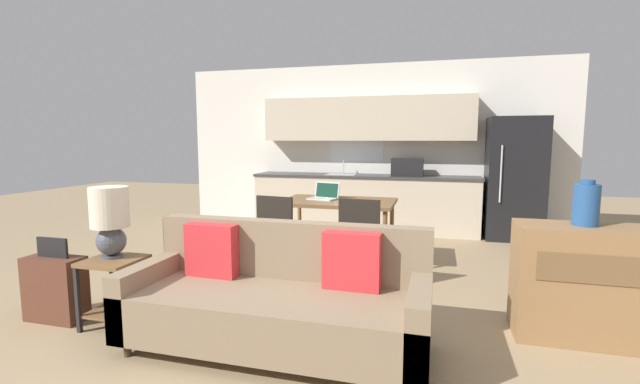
{
  "coord_description": "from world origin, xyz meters",
  "views": [
    {
      "loc": [
        1.14,
        -2.54,
        1.46
      ],
      "look_at": [
        0.03,
        1.5,
        0.95
      ],
      "focal_mm": 24.0,
      "sensor_mm": 36.0,
      "label": 1
    }
  ],
  "objects_px": {
    "dining_table": "(338,207)",
    "dining_chair_near_left": "(281,233)",
    "couch": "(278,300)",
    "suitcase": "(56,288)",
    "credenza": "(591,284)",
    "laptop": "(325,195)",
    "side_table": "(114,281)",
    "refrigerator": "(515,179)",
    "vase": "(586,204)",
    "table_lamp": "(110,218)",
    "dining_chair_near_right": "(362,238)"
  },
  "relations": [
    {
      "from": "credenza",
      "to": "vase",
      "type": "distance_m",
      "value": 0.58
    },
    {
      "from": "couch",
      "to": "side_table",
      "type": "bearing_deg",
      "value": -179.34
    },
    {
      "from": "vase",
      "to": "dining_chair_near_left",
      "type": "xyz_separation_m",
      "value": [
        -2.58,
        0.6,
        -0.5
      ]
    },
    {
      "from": "dining_chair_near_left",
      "to": "suitcase",
      "type": "relative_size",
      "value": 1.32
    },
    {
      "from": "dining_table",
      "to": "dining_chair_near_left",
      "type": "relative_size",
      "value": 1.44
    },
    {
      "from": "vase",
      "to": "dining_chair_near_left",
      "type": "relative_size",
      "value": 0.37
    },
    {
      "from": "table_lamp",
      "to": "couch",
      "type": "bearing_deg",
      "value": -0.78
    },
    {
      "from": "laptop",
      "to": "dining_chair_near_left",
      "type": "bearing_deg",
      "value": -92.39
    },
    {
      "from": "credenza",
      "to": "dining_chair_near_left",
      "type": "relative_size",
      "value": 1.15
    },
    {
      "from": "dining_chair_near_left",
      "to": "credenza",
      "type": "bearing_deg",
      "value": 174.93
    },
    {
      "from": "dining_table",
      "to": "table_lamp",
      "type": "xyz_separation_m",
      "value": [
        -1.35,
        -2.09,
        0.17
      ]
    },
    {
      "from": "couch",
      "to": "suitcase",
      "type": "relative_size",
      "value": 3.05
    },
    {
      "from": "refrigerator",
      "to": "table_lamp",
      "type": "xyz_separation_m",
      "value": [
        -3.55,
        -4.06,
        -0.04
      ]
    },
    {
      "from": "refrigerator",
      "to": "suitcase",
      "type": "height_order",
      "value": "refrigerator"
    },
    {
      "from": "refrigerator",
      "to": "laptop",
      "type": "bearing_deg",
      "value": -141.51
    },
    {
      "from": "couch",
      "to": "vase",
      "type": "height_order",
      "value": "vase"
    },
    {
      "from": "vase",
      "to": "dining_chair_near_right",
      "type": "xyz_separation_m",
      "value": [
        -1.74,
        0.62,
        -0.5
      ]
    },
    {
      "from": "credenza",
      "to": "table_lamp",
      "type": "bearing_deg",
      "value": -169.09
    },
    {
      "from": "couch",
      "to": "side_table",
      "type": "relative_size",
      "value": 3.86
    },
    {
      "from": "credenza",
      "to": "laptop",
      "type": "xyz_separation_m",
      "value": [
        -2.4,
        1.47,
        0.39
      ]
    },
    {
      "from": "couch",
      "to": "refrigerator",
      "type": "bearing_deg",
      "value": 62.19
    },
    {
      "from": "dining_chair_near_left",
      "to": "suitcase",
      "type": "bearing_deg",
      "value": 52.82
    },
    {
      "from": "couch",
      "to": "credenza",
      "type": "xyz_separation_m",
      "value": [
        2.16,
        0.71,
        0.08
      ]
    },
    {
      "from": "credenza",
      "to": "dining_chair_near_right",
      "type": "height_order",
      "value": "dining_chair_near_right"
    },
    {
      "from": "couch",
      "to": "suitcase",
      "type": "xyz_separation_m",
      "value": [
        -1.91,
        -0.06,
        -0.07
      ]
    },
    {
      "from": "couch",
      "to": "dining_chair_near_left",
      "type": "relative_size",
      "value": 2.31
    },
    {
      "from": "refrigerator",
      "to": "laptop",
      "type": "distance_m",
      "value": 3.05
    },
    {
      "from": "dining_table",
      "to": "suitcase",
      "type": "bearing_deg",
      "value": -130.55
    },
    {
      "from": "dining_table",
      "to": "couch",
      "type": "distance_m",
      "value": 2.14
    },
    {
      "from": "refrigerator",
      "to": "couch",
      "type": "distance_m",
      "value": 4.64
    },
    {
      "from": "side_table",
      "to": "laptop",
      "type": "relative_size",
      "value": 1.45
    },
    {
      "from": "refrigerator",
      "to": "table_lamp",
      "type": "distance_m",
      "value": 5.39
    },
    {
      "from": "credenza",
      "to": "laptop",
      "type": "bearing_deg",
      "value": 148.46
    },
    {
      "from": "dining_table",
      "to": "suitcase",
      "type": "height_order",
      "value": "dining_table"
    },
    {
      "from": "refrigerator",
      "to": "side_table",
      "type": "bearing_deg",
      "value": -130.68
    },
    {
      "from": "dining_table",
      "to": "dining_chair_near_left",
      "type": "bearing_deg",
      "value": -119.1
    },
    {
      "from": "dining_table",
      "to": "suitcase",
      "type": "xyz_separation_m",
      "value": [
        -1.85,
        -2.17,
        -0.42
      ]
    },
    {
      "from": "credenza",
      "to": "vase",
      "type": "height_order",
      "value": "vase"
    },
    {
      "from": "table_lamp",
      "to": "dining_chair_near_right",
      "type": "xyz_separation_m",
      "value": [
        1.76,
        1.34,
        -0.35
      ]
    },
    {
      "from": "dining_table",
      "to": "dining_chair_near_right",
      "type": "distance_m",
      "value": 0.87
    },
    {
      "from": "dining_table",
      "to": "couch",
      "type": "bearing_deg",
      "value": -88.44
    },
    {
      "from": "refrigerator",
      "to": "dining_table",
      "type": "relative_size",
      "value": 1.37
    },
    {
      "from": "vase",
      "to": "table_lamp",
      "type": "bearing_deg",
      "value": -168.42
    },
    {
      "from": "dining_chair_near_left",
      "to": "dining_chair_near_right",
      "type": "relative_size",
      "value": 1.0
    },
    {
      "from": "refrigerator",
      "to": "dining_table",
      "type": "bearing_deg",
      "value": -138.28
    },
    {
      "from": "dining_chair_near_right",
      "to": "refrigerator",
      "type": "bearing_deg",
      "value": -119.96
    },
    {
      "from": "dining_chair_near_right",
      "to": "table_lamp",
      "type": "bearing_deg",
      "value": 40.74
    },
    {
      "from": "dining_table",
      "to": "credenza",
      "type": "bearing_deg",
      "value": -32.35
    },
    {
      "from": "side_table",
      "to": "laptop",
      "type": "height_order",
      "value": "laptop"
    },
    {
      "from": "suitcase",
      "to": "side_table",
      "type": "bearing_deg",
      "value": 4.35
    }
  ]
}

